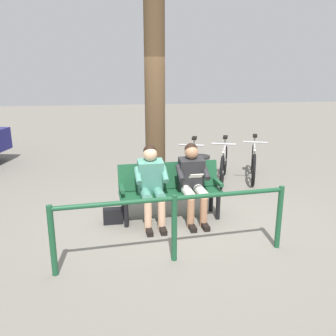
{
  "coord_description": "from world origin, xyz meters",
  "views": [
    {
      "loc": [
        1.03,
        5.19,
        2.26
      ],
      "look_at": [
        0.17,
        -0.2,
        0.75
      ],
      "focal_mm": 37.47,
      "sensor_mm": 36.0,
      "label": 1
    }
  ],
  "objects_px": {
    "person_reading": "(192,179)",
    "litter_bin": "(200,175)",
    "person_companion": "(151,181)",
    "bicycle_orange": "(253,162)",
    "bench": "(170,187)",
    "bicycle_green": "(224,164)",
    "handbag": "(113,216)",
    "tree_trunk": "(155,97)",
    "bicycle_red": "(193,166)"
  },
  "relations": [
    {
      "from": "person_reading",
      "to": "litter_bin",
      "type": "height_order",
      "value": "person_reading"
    },
    {
      "from": "person_companion",
      "to": "bicycle_orange",
      "type": "xyz_separation_m",
      "value": [
        -2.44,
        -1.97,
        -0.3
      ]
    },
    {
      "from": "bench",
      "to": "bicycle_green",
      "type": "height_order",
      "value": "bicycle_green"
    },
    {
      "from": "bicycle_green",
      "to": "person_companion",
      "type": "bearing_deg",
      "value": -21.41
    },
    {
      "from": "handbag",
      "to": "bicycle_orange",
      "type": "relative_size",
      "value": 0.19
    },
    {
      "from": "bench",
      "to": "litter_bin",
      "type": "bearing_deg",
      "value": -129.83
    },
    {
      "from": "handbag",
      "to": "bicycle_orange",
      "type": "xyz_separation_m",
      "value": [
        -3.03,
        -1.91,
        0.24
      ]
    },
    {
      "from": "person_reading",
      "to": "bicycle_orange",
      "type": "bearing_deg",
      "value": -135.48
    },
    {
      "from": "tree_trunk",
      "to": "person_reading",
      "type": "bearing_deg",
      "value": 107.49
    },
    {
      "from": "handbag",
      "to": "bicycle_green",
      "type": "distance_m",
      "value": 2.99
    },
    {
      "from": "person_companion",
      "to": "litter_bin",
      "type": "distance_m",
      "value": 1.58
    },
    {
      "from": "bicycle_green",
      "to": "litter_bin",
      "type": "bearing_deg",
      "value": -21.7
    },
    {
      "from": "person_companion",
      "to": "person_reading",
      "type": "bearing_deg",
      "value": 179.95
    },
    {
      "from": "tree_trunk",
      "to": "bicycle_green",
      "type": "height_order",
      "value": "tree_trunk"
    },
    {
      "from": "bench",
      "to": "handbag",
      "type": "distance_m",
      "value": 0.99
    },
    {
      "from": "handbag",
      "to": "litter_bin",
      "type": "distance_m",
      "value": 1.98
    },
    {
      "from": "person_companion",
      "to": "bicycle_green",
      "type": "bearing_deg",
      "value": -135.25
    },
    {
      "from": "person_reading",
      "to": "bicycle_orange",
      "type": "distance_m",
      "value": 2.66
    },
    {
      "from": "bench",
      "to": "handbag",
      "type": "xyz_separation_m",
      "value": [
        0.9,
        0.12,
        -0.39
      ]
    },
    {
      "from": "bench",
      "to": "bicycle_green",
      "type": "relative_size",
      "value": 1.02
    },
    {
      "from": "person_reading",
      "to": "tree_trunk",
      "type": "height_order",
      "value": "tree_trunk"
    },
    {
      "from": "bench",
      "to": "litter_bin",
      "type": "relative_size",
      "value": 2.16
    },
    {
      "from": "bicycle_green",
      "to": "bicycle_red",
      "type": "bearing_deg",
      "value": -68.43
    },
    {
      "from": "handbag",
      "to": "tree_trunk",
      "type": "distance_m",
      "value": 2.28
    },
    {
      "from": "litter_bin",
      "to": "bicycle_green",
      "type": "xyz_separation_m",
      "value": [
        -0.7,
        -0.75,
        -0.02
      ]
    },
    {
      "from": "bicycle_green",
      "to": "bicycle_red",
      "type": "xyz_separation_m",
      "value": [
        0.67,
        0.0,
        0.0
      ]
    },
    {
      "from": "person_reading",
      "to": "bicycle_red",
      "type": "height_order",
      "value": "person_reading"
    },
    {
      "from": "tree_trunk",
      "to": "bicycle_orange",
      "type": "xyz_separation_m",
      "value": [
        -2.21,
        -0.63,
        -1.46
      ]
    },
    {
      "from": "person_companion",
      "to": "bicycle_green",
      "type": "xyz_separation_m",
      "value": [
        -1.75,
        -1.9,
        -0.3
      ]
    },
    {
      "from": "bicycle_orange",
      "to": "bicycle_green",
      "type": "distance_m",
      "value": 0.69
    },
    {
      "from": "bicycle_red",
      "to": "handbag",
      "type": "bearing_deg",
      "value": -23.33
    },
    {
      "from": "tree_trunk",
      "to": "bicycle_red",
      "type": "relative_size",
      "value": 2.26
    },
    {
      "from": "handbag",
      "to": "litter_bin",
      "type": "relative_size",
      "value": 0.4
    },
    {
      "from": "person_reading",
      "to": "handbag",
      "type": "relative_size",
      "value": 4.0
    },
    {
      "from": "bench",
      "to": "litter_bin",
      "type": "distance_m",
      "value": 1.22
    },
    {
      "from": "handbag",
      "to": "bicycle_orange",
      "type": "distance_m",
      "value": 3.59
    },
    {
      "from": "person_reading",
      "to": "tree_trunk",
      "type": "xyz_separation_m",
      "value": [
        0.41,
        -1.31,
        1.16
      ]
    },
    {
      "from": "person_companion",
      "to": "bicycle_orange",
      "type": "distance_m",
      "value": 3.15
    },
    {
      "from": "bicycle_orange",
      "to": "bicycle_green",
      "type": "xyz_separation_m",
      "value": [
        0.69,
        0.07,
        0.0
      ]
    },
    {
      "from": "bicycle_orange",
      "to": "bicycle_red",
      "type": "distance_m",
      "value": 1.36
    },
    {
      "from": "person_companion",
      "to": "handbag",
      "type": "xyz_separation_m",
      "value": [
        0.59,
        -0.06,
        -0.54
      ]
    },
    {
      "from": "person_reading",
      "to": "bicycle_red",
      "type": "xyz_separation_m",
      "value": [
        -0.44,
        -1.87,
        -0.31
      ]
    },
    {
      "from": "bench",
      "to": "handbag",
      "type": "height_order",
      "value": "bench"
    },
    {
      "from": "bench",
      "to": "bicycle_orange",
      "type": "height_order",
      "value": "bicycle_orange"
    },
    {
      "from": "person_companion",
      "to": "litter_bin",
      "type": "relative_size",
      "value": 1.6
    },
    {
      "from": "bicycle_green",
      "to": "bicycle_orange",
      "type": "bearing_deg",
      "value": 116.82
    },
    {
      "from": "person_reading",
      "to": "litter_bin",
      "type": "bearing_deg",
      "value": -112.69
    },
    {
      "from": "person_companion",
      "to": "bicycle_red",
      "type": "distance_m",
      "value": 2.2
    },
    {
      "from": "person_reading",
      "to": "bicycle_red",
      "type": "distance_m",
      "value": 1.94
    },
    {
      "from": "tree_trunk",
      "to": "bicycle_orange",
      "type": "bearing_deg",
      "value": -164.09
    }
  ]
}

